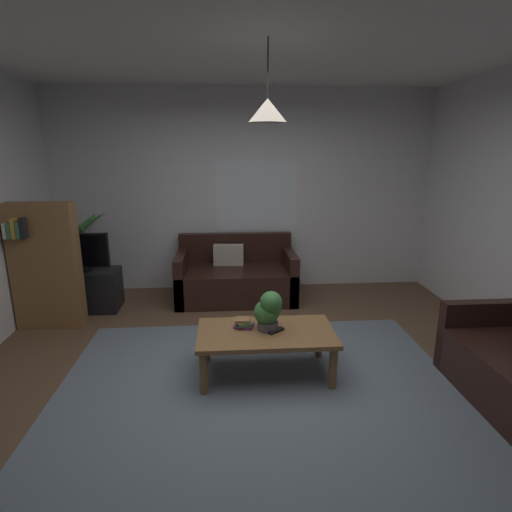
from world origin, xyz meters
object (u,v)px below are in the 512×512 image
bookshelf_corner (45,265)px  remote_on_table_0 (276,331)px  tv (77,252)px  book_on_table_2 (242,320)px  pendant_lamp (268,110)px  potted_palm_corner (80,255)px  couch_under_window (236,278)px  coffee_table (266,337)px  potted_plant_on_table (269,310)px  tv_stand (82,290)px  book_on_table_1 (244,323)px  book_on_table_0 (244,326)px

bookshelf_corner → remote_on_table_0: bearing=-26.9°
remote_on_table_0 → tv: size_ratio=0.21×
book_on_table_2 → pendant_lamp: pendant_lamp is taller
potted_palm_corner → couch_under_window: bearing=-7.2°
couch_under_window → coffee_table: 1.95m
potted_palm_corner → potted_plant_on_table: bearing=-43.1°
tv_stand → pendant_lamp: (2.12, -1.68, 1.98)m
book_on_table_1 → bookshelf_corner: (-2.12, 1.11, 0.26)m
couch_under_window → potted_palm_corner: bearing=172.8°
remote_on_table_0 → couch_under_window: bearing=149.7°
book_on_table_0 → remote_on_table_0: bearing=-23.7°
potted_palm_corner → bookshelf_corner: size_ratio=0.87×
coffee_table → bookshelf_corner: bookshelf_corner is taller
potted_plant_on_table → pendant_lamp: 1.63m
potted_plant_on_table → potted_palm_corner: size_ratio=0.29×
book_on_table_1 → book_on_table_2: (-0.01, 0.01, 0.03)m
pendant_lamp → coffee_table: bearing=63.4°
couch_under_window → book_on_table_1: size_ratio=12.59×
coffee_table → potted_palm_corner: 3.19m
book_on_table_0 → remote_on_table_0: (0.27, -0.12, -0.00)m
book_on_table_1 → tv: tv is taller
potted_plant_on_table → potted_palm_corner: potted_palm_corner is taller
coffee_table → bookshelf_corner: (-2.31, 1.19, 0.36)m
book_on_table_2 → tv_stand: tv_stand is taller
book_on_table_2 → remote_on_table_0: 0.31m
tv → pendant_lamp: 3.08m
tv → pendant_lamp: bearing=-37.9°
potted_palm_corner → bookshelf_corner: 1.02m
book_on_table_0 → bookshelf_corner: size_ratio=0.11×
pendant_lamp → potted_palm_corner: bearing=136.2°
couch_under_window → book_on_table_2: 1.85m
book_on_table_0 → tv_stand: tv_stand is taller
potted_palm_corner → tv_stand: bearing=-71.9°
book_on_table_0 → tv_stand: (-1.94, 1.58, -0.18)m
book_on_table_1 → tv_stand: size_ratio=0.14×
book_on_table_2 → bookshelf_corner: 2.39m
remote_on_table_0 → potted_plant_on_table: 0.19m
book_on_table_1 → book_on_table_2: book_on_table_2 is taller
couch_under_window → book_on_table_2: couch_under_window is taller
book_on_table_0 → pendant_lamp: size_ratio=0.27×
potted_palm_corner → remote_on_table_0: bearing=-43.0°
tv → pendant_lamp: size_ratio=1.26×
book_on_table_0 → tv_stand: 2.50m
book_on_table_0 → potted_palm_corner: potted_palm_corner is taller
book_on_table_0 → book_on_table_1: size_ratio=1.31×
book_on_table_1 → remote_on_table_0: book_on_table_1 is taller
potted_palm_corner → pendant_lamp: size_ratio=2.05×
book_on_table_1 → pendant_lamp: (0.19, -0.08, 1.78)m
book_on_table_2 → potted_plant_on_table: 0.26m
book_on_table_2 → book_on_table_0: bearing=9.4°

